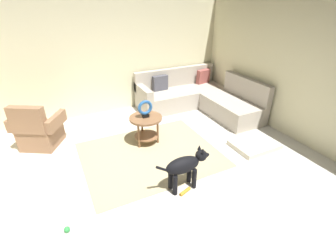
# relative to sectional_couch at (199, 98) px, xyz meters

# --- Properties ---
(ground_plane) EXTENTS (6.00, 6.00, 0.10)m
(ground_plane) POSITION_rel_sectional_couch_xyz_m (-1.99, -2.02, -0.34)
(ground_plane) COLOR silver
(wall_back) EXTENTS (6.00, 0.12, 2.70)m
(wall_back) POSITION_rel_sectional_couch_xyz_m (-1.99, 0.92, 1.06)
(wall_back) COLOR beige
(wall_back) RESTS_ON ground_plane
(wall_right) EXTENTS (0.12, 6.00, 2.70)m
(wall_right) POSITION_rel_sectional_couch_xyz_m (0.95, -2.02, 1.06)
(wall_right) COLOR beige
(wall_right) RESTS_ON ground_plane
(area_rug) EXTENTS (2.30, 1.90, 0.01)m
(area_rug) POSITION_rel_sectional_couch_xyz_m (-1.84, -1.32, -0.28)
(area_rug) COLOR tan
(area_rug) RESTS_ON ground_plane
(sectional_couch) EXTENTS (2.20, 2.25, 0.88)m
(sectional_couch) POSITION_rel_sectional_couch_xyz_m (0.00, 0.00, 0.00)
(sectional_couch) COLOR #B2A899
(sectional_couch) RESTS_ON ground_plane
(armchair) EXTENTS (0.99, 0.92, 0.88)m
(armchair) POSITION_rel_sectional_couch_xyz_m (-3.53, -0.16, 0.03)
(armchair) COLOR #936B4C
(armchair) RESTS_ON ground_plane
(side_table) EXTENTS (0.60, 0.60, 0.54)m
(side_table) POSITION_rel_sectional_couch_xyz_m (-1.74, -0.92, 0.13)
(side_table) COLOR brown
(side_table) RESTS_ON ground_plane
(torus_sculpture) EXTENTS (0.28, 0.08, 0.33)m
(torus_sculpture) POSITION_rel_sectional_couch_xyz_m (-1.74, -0.92, 0.42)
(torus_sculpture) COLOR black
(torus_sculpture) RESTS_ON side_table
(dog_bed_mat) EXTENTS (0.80, 0.60, 0.09)m
(dog_bed_mat) POSITION_rel_sectional_couch_xyz_m (-0.01, -1.94, -0.24)
(dog_bed_mat) COLOR beige
(dog_bed_mat) RESTS_ON ground_plane
(dog) EXTENTS (0.85, 0.22, 0.63)m
(dog) POSITION_rel_sectional_couch_xyz_m (-1.70, -2.31, 0.09)
(dog) COLOR black
(dog) RESTS_ON ground_plane
(dog_toy_ball) EXTENTS (0.07, 0.07, 0.07)m
(dog_toy_ball) POSITION_rel_sectional_couch_xyz_m (-3.35, -2.38, -0.25)
(dog_toy_ball) COLOR green
(dog_toy_ball) RESTS_ON ground_plane
(dog_toy_rope) EXTENTS (0.20, 0.11, 0.05)m
(dog_toy_rope) POSITION_rel_sectional_couch_xyz_m (-1.76, -2.43, -0.26)
(dog_toy_rope) COLOR orange
(dog_toy_rope) RESTS_ON ground_plane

